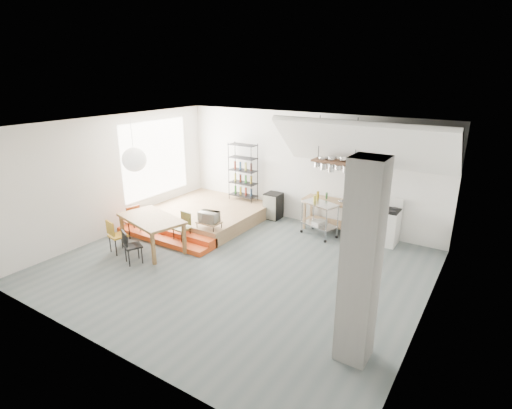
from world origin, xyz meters
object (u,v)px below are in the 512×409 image
Objects in this scene: dining_table at (151,221)px; rolling_cart at (320,215)px; stove at (386,226)px; mini_fridge at (273,206)px.

dining_table is 4.40m from rolling_cart.
stove is at bearing 50.37° from dining_table.
mini_fridge is (-1.74, 0.50, -0.21)m from rolling_cart.
dining_table is 1.85× the size of rolling_cart.
dining_table is at bearing -112.05° from mini_fridge.
rolling_cart is (-1.66, -0.46, 0.13)m from stove.
rolling_cart is 1.82m from mini_fridge.
mini_fridge is at bearing 179.26° from stove.
rolling_cart is 1.34× the size of mini_fridge.
rolling_cart is at bearing -16.09° from mini_fridge.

